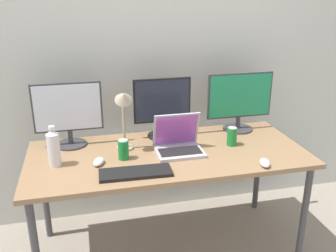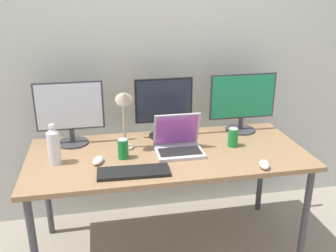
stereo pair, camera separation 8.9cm
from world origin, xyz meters
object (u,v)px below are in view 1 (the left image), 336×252
Objects in this scene: monitor_left at (68,113)px; soda_can_by_laptop at (232,136)px; soda_can_near_keyboard at (123,150)px; laptop_silver at (178,143)px; keyboard_main at (136,173)px; mouse_by_keyboard at (265,163)px; work_desk at (168,160)px; monitor_right at (240,100)px; water_bottle at (54,148)px; desk_lamp at (124,109)px; monitor_center at (162,106)px; mouse_by_laptop at (99,162)px.

monitor_left reaches higher than soda_can_by_laptop.
laptop_silver is at bearing 5.35° from soda_can_near_keyboard.
monitor_left is 1.09m from soda_can_by_laptop.
mouse_by_keyboard is (0.76, -0.07, 0.01)m from keyboard_main.
work_desk is 3.65× the size of monitor_right.
monitor_right reaches higher than laptop_silver.
keyboard_main is 0.51m from water_bottle.
keyboard_main is 0.97× the size of desk_lamp.
desk_lamp is (0.43, 0.10, 0.17)m from water_bottle.
keyboard_main is at bearing -117.51° from monitor_center.
laptop_silver is 2.78× the size of mouse_by_keyboard.
work_desk is at bearing -179.82° from laptop_silver.
mouse_by_keyboard is 0.25× the size of desk_lamp.
monitor_left is 0.33m from water_bottle.
monitor_right reaches higher than keyboard_main.
work_desk is at bearing 28.91° from mouse_by_laptop.
water_bottle is (-1.21, 0.29, 0.10)m from mouse_by_keyboard.
laptop_silver is 0.73× the size of keyboard_main.
mouse_by_laptop is (-0.51, -0.07, -0.04)m from laptop_silver.
monitor_center is at bearing 84.86° from work_desk.
mouse_by_laptop is 0.87× the size of soda_can_by_laptop.
laptop_silver is 0.36m from soda_can_near_keyboard.
work_desk is 4.22× the size of monitor_center.
water_bottle is 0.59× the size of desk_lamp.
laptop_silver is (-0.53, -0.28, -0.17)m from monitor_right.
monitor_left is 3.53× the size of soda_can_by_laptop.
mouse_by_laptop is (-0.47, -0.35, -0.21)m from monitor_center.
mouse_by_keyboard is at bearing 4.88° from mouse_by_laptop.
monitor_left reaches higher than water_bottle.
monitor_right is 4.45× the size of mouse_by_laptop.
soda_can_by_laptop is at bearing -5.07° from desk_lamp.
desk_lamp is (-0.01, 0.33, 0.28)m from keyboard_main.
desk_lamp is at bearing 94.59° from keyboard_main.
keyboard_main is at bearing -169.26° from mouse_by_keyboard.
laptop_silver is (0.04, -0.27, -0.17)m from monitor_center.
mouse_by_keyboard is at bearing -19.80° from soda_can_near_keyboard.
soda_can_by_laptop is (0.44, 0.01, 0.12)m from work_desk.
monitor_right is 0.62m from laptop_silver.
monitor_left reaches higher than monitor_right.
laptop_silver is at bearing 2.17° from water_bottle.
work_desk is 0.39m from monitor_center.
monitor_center is 1.68× the size of water_bottle.
soda_can_by_laptop is (-0.16, -0.26, -0.17)m from monitor_right.
desk_lamp is (0.18, 0.15, 0.27)m from mouse_by_laptop.
work_desk is at bearing 163.94° from mouse_by_keyboard.
desk_lamp is (-0.78, 0.40, 0.27)m from mouse_by_keyboard.
soda_can_near_keyboard is (-0.80, 0.29, 0.04)m from mouse_by_keyboard.
monitor_center is 0.80m from mouse_by_keyboard.
laptop_silver is at bearing -152.68° from monitor_right.
mouse_by_keyboard is (0.45, -0.32, -0.04)m from laptop_silver.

